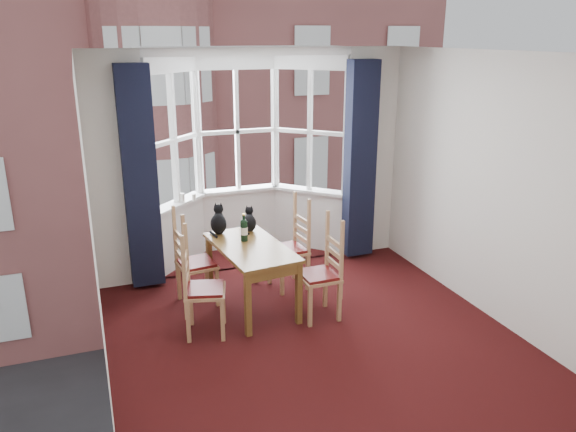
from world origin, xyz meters
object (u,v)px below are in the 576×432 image
cat_right (249,221)px  candle_tall (182,198)px  chair_right_near (326,275)px  cat_left (219,222)px  dining_table (251,254)px  candle_short (194,197)px  chair_left_far (189,266)px  chair_right_far (295,249)px  chair_left_near (196,291)px  wine_bottle (244,229)px

cat_right → candle_tall: (-0.61, 1.00, 0.08)m
chair_right_near → cat_left: cat_left is taller
dining_table → candle_short: candle_short is taller
candle_tall → candle_short: bearing=10.9°
dining_table → cat_left: bearing=113.5°
chair_left_far → chair_right_near: same height
dining_table → cat_left: cat_left is taller
candle_tall → chair_right_far: bearing=-44.9°
chair_right_far → cat_left: (-0.89, 0.17, 0.40)m
chair_left_near → chair_right_near: bearing=-3.8°
chair_left_near → candle_tall: candle_tall is taller
chair_right_far → candle_tall: candle_tall is taller
chair_left_near → cat_right: 1.26m
chair_right_far → cat_right: size_ratio=3.08×
cat_left → wine_bottle: cat_left is taller
chair_left_near → chair_right_far: 1.54m
chair_left_far → wine_bottle: 0.75m
wine_bottle → chair_left_far: bearing=169.3°
wine_bottle → candle_tall: 1.39m
cat_right → cat_left: bearing=172.9°
chair_left_far → chair_right_near: 1.55m
chair_right_near → wine_bottle: bearing=138.0°
chair_right_near → candle_tall: (-1.18, 1.96, 0.45)m
chair_left_far → wine_bottle: size_ratio=2.90×
cat_left → cat_right: 0.36m
chair_right_near → wine_bottle: 1.05m
cat_left → candle_tall: 0.99m
cat_right → candle_tall: cat_right is taller
dining_table → chair_right_near: 0.86m
cat_right → candle_tall: 1.18m
chair_left_far → chair_right_near: (1.34, -0.77, 0.00)m
cat_left → candle_short: bearing=95.3°
wine_bottle → candle_short: bearing=102.5°
candle_short → cat_right: bearing=-66.4°
candle_tall → chair_right_near: bearing=-59.1°
wine_bottle → candle_tall: bearing=109.1°
wine_bottle → chair_left_near: bearing=-140.3°
chair_right_far → cat_right: bearing=166.3°
chair_right_near → chair_left_far: bearing=150.2°
chair_left_far → cat_left: (0.41, 0.24, 0.40)m
chair_right_near → candle_tall: size_ratio=8.08×
cat_right → wine_bottle: wine_bottle is taller
wine_bottle → candle_tall: size_ratio=2.78×
candle_tall → cat_left: bearing=-75.6°
chair_left_near → cat_right: cat_right is taller
chair_left_near → cat_left: cat_left is taller
cat_right → candle_tall: size_ratio=2.62×
cat_left → chair_right_near: bearing=-47.2°
dining_table → chair_right_near: size_ratio=1.46×
chair_right_near → candle_tall: 2.33m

